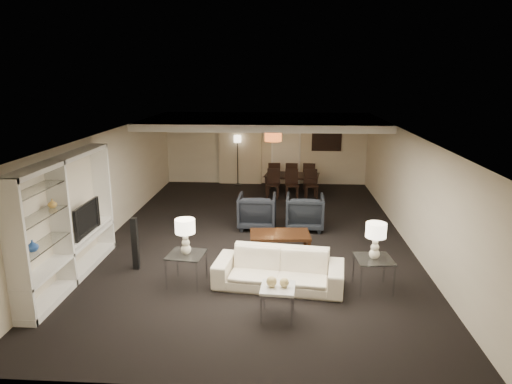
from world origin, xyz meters
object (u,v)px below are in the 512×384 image
Objects in this scene: floor_lamp at (238,160)px; table_lamp_right at (375,241)px; chair_fm at (292,175)px; floor_speaker at (135,244)px; vase_blue at (33,246)px; dining_table at (292,184)px; armchair_left at (257,211)px; side_table_left at (187,269)px; vase_amber at (52,203)px; table_lamp_left at (185,237)px; armchair_right at (305,212)px; chair_nr at (311,185)px; chair_fl at (274,175)px; marble_table at (278,302)px; sofa at (279,269)px; chair_fr at (309,175)px; chair_nl at (273,184)px; television at (82,218)px; chair_nm at (292,184)px; side_table_right at (373,274)px; coffee_table at (280,243)px; pendant_light at (273,137)px.

table_lamp_right is at bearing -67.46° from floor_lamp.
floor_speaker is at bearing 67.13° from chair_fm.
vase_blue is 0.11× the size of dining_table.
armchair_left reaches higher than side_table_left.
chair_fm is at bearing 61.87° from vase_amber.
vase_amber is 0.17× the size of chair_fm.
side_table_left is 0.97× the size of table_lamp_left.
chair_nr reaches higher than armchair_right.
side_table_left is at bearing 27.89° from vase_blue.
vase_amber is at bearing 61.14° from chair_fl.
floor_speaker is at bearing 39.58° from armchair_right.
table_lamp_right reaches higher than marble_table.
chair_nr is (4.81, 7.32, -0.70)m from vase_blue.
floor_speaker is (-2.86, 0.61, 0.19)m from sofa.
chair_fm and chair_fr have the same top height.
chair_fl is (2.58, 6.85, -0.08)m from floor_speaker.
marble_table is 0.50× the size of floor_speaker.
television is at bearing -116.09° from chair_nl.
television is (-3.86, 1.65, 0.79)m from marble_table.
chair_fl is at bearing 109.34° from chair_nm.
chair_nm is at bearing 110.56° from chair_fl.
chair_fl is (0.00, 1.30, 0.00)m from chair_nl.
chair_fl is (-1.20, 1.30, 0.00)m from chair_nr.
television reaches higher than table_lamp_left.
floor_lamp reaches higher than table_lamp_right.
armchair_left is (-0.60, 3.30, 0.09)m from sofa.
chair_fr is (0.92, 7.46, 0.11)m from sofa.
sofa is 1.35× the size of dining_table.
marble_table is 3.41× the size of vase_amber.
vase_blue reaches higher than floor_speaker.
chair_nl is (-1.98, 6.16, 0.15)m from side_table_right.
marble_table is at bearing -32.91° from side_table_left.
television reaches higher than chair_fm.
vase_blue is 0.21× the size of chair_fr.
chair_fr is at bearing 95.97° from table_lamp_right.
dining_table is (0.92, 3.51, -0.13)m from armchair_left.
chair_nr is (4.78, 5.61, -0.61)m from television.
table_lamp_left is at bearing -96.49° from chair_nl.
coffee_table is 2.40× the size of marble_table.
television is 1.14m from floor_speaker.
floor_speaker is at bearing -100.22° from floor_lamp.
floor_lamp is (0.15, 7.84, -0.06)m from table_lamp_left.
chair_fm reaches higher than sofa.
armchair_right is at bearing 95.87° from chair_fm.
pendant_light is 0.79× the size of table_lamp_left.
pendant_light is 3.33m from armchair_right.
coffee_table is at bearing -99.45° from chair_nm.
chair_nr is (1.20, 0.00, 0.00)m from chair_nl.
table_lamp_right is 5.65m from vase_amber.
chair_nr is at bearing 0.90° from pendant_light.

